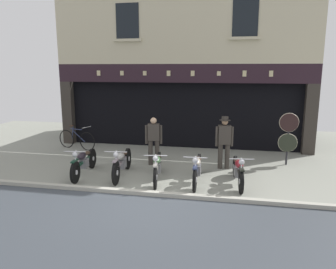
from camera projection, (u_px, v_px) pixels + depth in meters
name	position (u px, v px, depth m)	size (l,w,h in m)	color
ground	(137.00, 215.00, 7.29)	(22.03, 22.00, 0.18)	gray
shop_facade	(187.00, 99.00, 14.59)	(10.33, 4.42, 6.67)	black
motorcycle_left	(84.00, 162.00, 9.77)	(0.62, 2.06, 0.91)	black
motorcycle_center_left	(122.00, 162.00, 9.67)	(0.62, 2.10, 0.93)	black
motorcycle_center	(157.00, 166.00, 9.35)	(0.62, 2.06, 0.91)	black
motorcycle_center_right	(197.00, 168.00, 9.12)	(0.62, 2.03, 0.91)	black
motorcycle_right	(238.00, 170.00, 8.97)	(0.62, 1.94, 0.91)	black
salesman_left	(154.00, 139.00, 10.74)	(0.55, 0.30, 1.58)	#38332D
shopkeeper_center	(224.00, 140.00, 10.32)	(0.55, 0.34, 1.67)	#38332D
tyre_sign_pole	(288.00, 133.00, 10.70)	(0.62, 0.06, 1.73)	#232328
advert_board_near	(130.00, 100.00, 13.45)	(0.79, 0.03, 0.96)	silver
advert_board_far	(105.00, 99.00, 13.66)	(0.78, 0.03, 0.98)	silver
leaning_bicycle	(77.00, 139.00, 12.98)	(1.73, 0.63, 0.96)	black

